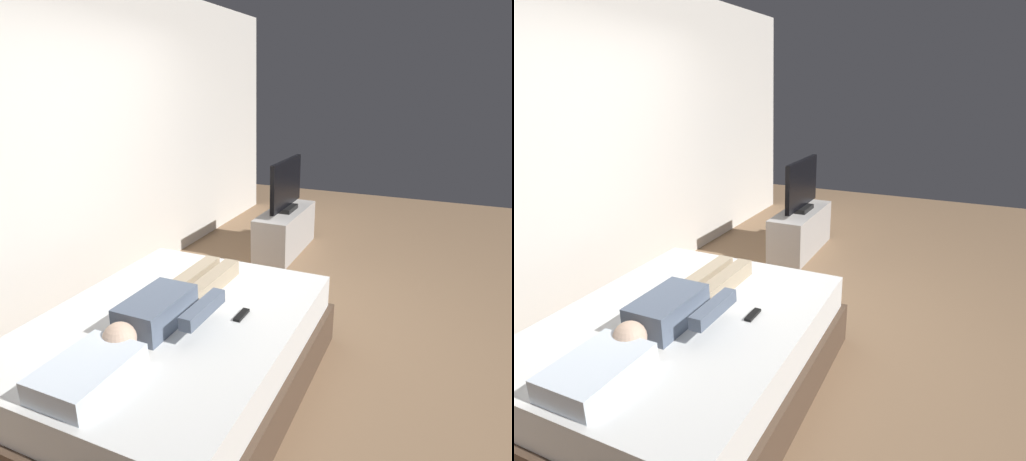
% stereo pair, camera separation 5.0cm
% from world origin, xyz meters
% --- Properties ---
extents(ground_plane, '(10.00, 10.00, 0.00)m').
position_xyz_m(ground_plane, '(0.00, 0.00, 0.00)').
color(ground_plane, '#8C6B4C').
extents(back_wall, '(6.40, 0.10, 2.80)m').
position_xyz_m(back_wall, '(0.40, 1.69, 1.40)').
color(back_wall, silver).
rests_on(back_wall, ground).
extents(bed, '(2.01, 1.58, 0.54)m').
position_xyz_m(bed, '(-0.84, 0.29, 0.26)').
color(bed, brown).
rests_on(bed, ground).
extents(pillow, '(0.48, 0.34, 0.12)m').
position_xyz_m(pillow, '(-1.53, 0.29, 0.60)').
color(pillow, white).
rests_on(pillow, bed).
extents(person, '(1.26, 0.46, 0.18)m').
position_xyz_m(person, '(-0.81, 0.30, 0.62)').
color(person, slate).
rests_on(person, bed).
extents(remote, '(0.15, 0.04, 0.02)m').
position_xyz_m(remote, '(-0.66, -0.10, 0.55)').
color(remote, black).
rests_on(remote, bed).
extents(tv_stand, '(1.10, 0.40, 0.50)m').
position_xyz_m(tv_stand, '(1.81, 0.49, 0.25)').
color(tv_stand, '#B7B2AD').
rests_on(tv_stand, ground).
extents(tv, '(0.88, 0.20, 0.59)m').
position_xyz_m(tv, '(1.81, 0.49, 0.78)').
color(tv, black).
rests_on(tv, tv_stand).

